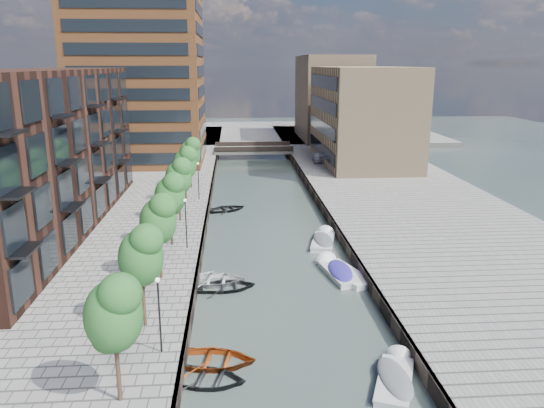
{
  "coord_description": "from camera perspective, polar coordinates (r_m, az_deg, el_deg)",
  "views": [
    {
      "loc": [
        -3.25,
        -16.98,
        15.48
      ],
      "look_at": [
        0.0,
        28.0,
        3.5
      ],
      "focal_mm": 35.0,
      "sensor_mm": 36.0,
      "label": 1
    }
  ],
  "objects": [
    {
      "name": "tree_6",
      "position": [
        64.01,
        -8.82,
        5.56
      ],
      "size": [
        2.5,
        2.5,
        5.95
      ],
      "color": "#382619",
      "rests_on": "quay_left"
    },
    {
      "name": "motorboat_3",
      "position": [
        40.84,
        7.05,
        -7.19
      ],
      "size": [
        2.82,
        5.59,
        1.78
      ],
      "color": "silver",
      "rests_on": "ground"
    },
    {
      "name": "tree_2",
      "position": [
        36.81,
        -12.17,
        -1.51
      ],
      "size": [
        2.5,
        2.5,
        5.95
      ],
      "color": "#382619",
      "rests_on": "quay_left"
    },
    {
      "name": "apartment_block",
      "position": [
        50.44,
        -23.58,
        5.11
      ],
      "size": [
        8.0,
        38.0,
        14.0
      ],
      "primitive_type": "cube",
      "color": "black",
      "rests_on": "quay_left"
    },
    {
      "name": "quay_wall_right",
      "position": [
        59.65,
        5.02,
        0.28
      ],
      "size": [
        0.25,
        140.0,
        1.0
      ],
      "primitive_type": "cube",
      "color": "#332823",
      "rests_on": "ground"
    },
    {
      "name": "bridge",
      "position": [
        90.15,
        -2.02,
        5.88
      ],
      "size": [
        13.0,
        6.0,
        1.3
      ],
      "color": "gray",
      "rests_on": "ground"
    },
    {
      "name": "sloop_0",
      "position": [
        28.25,
        -7.2,
        -18.49
      ],
      "size": [
        4.83,
        3.93,
        0.88
      ],
      "primitive_type": "imported",
      "rotation": [
        0.0,
        0.0,
        1.33
      ],
      "color": "black",
      "rests_on": "ground"
    },
    {
      "name": "sloop_1",
      "position": [
        38.15,
        -4.98,
        -9.12
      ],
      "size": [
        4.54,
        3.45,
        0.88
      ],
      "primitive_type": "imported",
      "rotation": [
        0.0,
        0.0,
        1.67
      ],
      "color": "black",
      "rests_on": "ground"
    },
    {
      "name": "water",
      "position": [
        59.14,
        -0.84,
        -0.3
      ],
      "size": [
        300.0,
        300.0,
        0.0
      ],
      "primitive_type": "plane",
      "color": "#38473F",
      "rests_on": "ground"
    },
    {
      "name": "lamp_0",
      "position": [
        27.98,
        -12.06,
        -10.8
      ],
      "size": [
        0.24,
        0.24,
        4.12
      ],
      "color": "black",
      "rests_on": "quay_left"
    },
    {
      "name": "motorboat_1",
      "position": [
        28.74,
        13.12,
        -17.7
      ],
      "size": [
        3.21,
        4.93,
        1.56
      ],
      "color": "silver",
      "rests_on": "ground"
    },
    {
      "name": "tree_0",
      "position": [
        23.9,
        -16.72,
        -10.99
      ],
      "size": [
        2.5,
        2.5,
        5.95
      ],
      "color": "#382619",
      "rests_on": "quay_left"
    },
    {
      "name": "motorboat_2",
      "position": [
        40.8,
        7.6,
        -7.4
      ],
      "size": [
        3.65,
        5.55,
        1.75
      ],
      "color": "white",
      "rests_on": "ground"
    },
    {
      "name": "tower",
      "position": [
        83.13,
        -14.13,
        14.81
      ],
      "size": [
        18.0,
        18.0,
        30.0
      ],
      "primitive_type": "cube",
      "color": "#9A582C",
      "rests_on": "quay_left"
    },
    {
      "name": "sloop_3",
      "position": [
        39.18,
        -6.38,
        -8.49
      ],
      "size": [
        5.03,
        3.7,
        1.01
      ],
      "primitive_type": "imported",
      "rotation": [
        0.0,
        0.0,
        1.52
      ],
      "color": "silver",
      "rests_on": "ground"
    },
    {
      "name": "car",
      "position": [
        81.06,
        5.04,
        5.05
      ],
      "size": [
        1.98,
        4.35,
        1.45
      ],
      "primitive_type": "imported",
      "rotation": [
        0.0,
        0.0,
        -0.07
      ],
      "color": "silver",
      "rests_on": "quay_right"
    },
    {
      "name": "tree_5",
      "position": [
        57.14,
        -9.36,
        4.43
      ],
      "size": [
        2.5,
        2.5,
        5.95
      ],
      "color": "#382619",
      "rests_on": "quay_left"
    },
    {
      "name": "quay_right",
      "position": [
        61.98,
        14.1,
        0.44
      ],
      "size": [
        20.0,
        140.0,
        1.0
      ],
      "primitive_type": "cube",
      "color": "gray",
      "rests_on": "ground"
    },
    {
      "name": "lamp_2",
      "position": [
        58.36,
        -7.93,
        2.9
      ],
      "size": [
        0.24,
        0.24,
        4.12
      ],
      "color": "black",
      "rests_on": "quay_left"
    },
    {
      "name": "far_closure",
      "position": [
        117.98,
        -2.54,
        7.57
      ],
      "size": [
        80.0,
        40.0,
        1.0
      ],
      "primitive_type": "cube",
      "color": "gray",
      "rests_on": "ground"
    },
    {
      "name": "tree_3",
      "position": [
        43.51,
        -10.95,
        1.08
      ],
      "size": [
        2.5,
        2.5,
        5.95
      ],
      "color": "#382619",
      "rests_on": "quay_left"
    },
    {
      "name": "sloop_4",
      "position": [
        57.78,
        -4.86,
        -0.72
      ],
      "size": [
        5.06,
        4.42,
        0.87
      ],
      "primitive_type": "imported",
      "rotation": [
        0.0,
        0.0,
        1.97
      ],
      "color": "black",
      "rests_on": "ground"
    },
    {
      "name": "tree_4",
      "position": [
        50.3,
        -10.05,
        2.98
      ],
      "size": [
        2.5,
        2.5,
        5.95
      ],
      "color": "#382619",
      "rests_on": "quay_left"
    },
    {
      "name": "tree_1",
      "position": [
        30.23,
        -13.94,
        -5.24
      ],
      "size": [
        2.5,
        2.5,
        5.95
      ],
      "color": "#382619",
      "rests_on": "quay_left"
    },
    {
      "name": "tan_block_far",
      "position": [
        106.93,
        6.37,
        11.32
      ],
      "size": [
        12.0,
        20.0,
        16.0
      ],
      "primitive_type": "cube",
      "color": "tan",
      "rests_on": "quay_right"
    },
    {
      "name": "quay_wall_left",
      "position": [
        58.99,
        -6.76,
        0.06
      ],
      "size": [
        0.25,
        140.0,
        1.0
      ],
      "primitive_type": "cube",
      "color": "#332823",
      "rests_on": "ground"
    },
    {
      "name": "lamp_1",
      "position": [
        42.88,
        -9.26,
        -1.53
      ],
      "size": [
        0.24,
        0.24,
        4.12
      ],
      "color": "black",
      "rests_on": "quay_left"
    },
    {
      "name": "tan_block_near",
      "position": [
        81.64,
        9.66,
        9.42
      ],
      "size": [
        12.0,
        25.0,
        14.0
      ],
      "primitive_type": "cube",
      "color": "tan",
      "rests_on": "quay_right"
    },
    {
      "name": "motorboat_4",
      "position": [
        47.54,
        5.55,
        -3.93
      ],
      "size": [
        2.96,
        5.4,
        1.71
      ],
      "color": "silver",
      "rests_on": "ground"
    },
    {
      "name": "sloop_2",
      "position": [
        29.6,
        -6.4,
        -16.76
      ],
      "size": [
        5.07,
        3.9,
        0.97
      ],
      "primitive_type": "imported",
      "rotation": [
        0.0,
        0.0,
        1.45
      ],
      "color": "#943910",
      "rests_on": "ground"
    }
  ]
}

